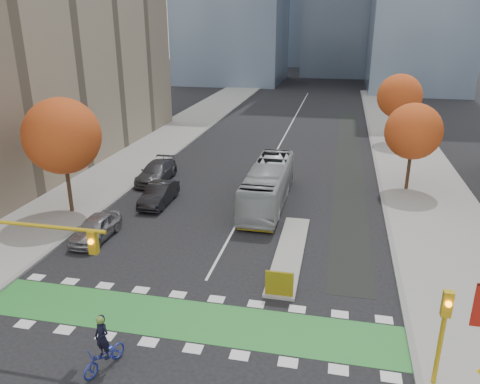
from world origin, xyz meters
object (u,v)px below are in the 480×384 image
at_px(parked_car_c, 156,172).
at_px(traffic_signal_east, 443,325).
at_px(tree_east_far, 400,96).
at_px(cyclist, 104,352).
at_px(bus, 268,184).
at_px(parked_car_a, 96,228).
at_px(hazard_board, 279,284).
at_px(parked_car_b, 159,194).
at_px(tree_east_near, 413,131).
at_px(tree_west, 62,136).

bearing_deg(parked_car_c, traffic_signal_east, -47.53).
distance_m(tree_east_far, cyclist, 43.03).
xyz_separation_m(bus, parked_car_a, (-9.61, -8.26, -0.78)).
xyz_separation_m(hazard_board, tree_east_far, (8.50, 33.80, 4.44)).
distance_m(bus, parked_car_b, 8.19).
distance_m(traffic_signal_east, parked_car_b, 23.05).
bearing_deg(tree_east_near, parked_car_b, -159.11).
relative_size(tree_east_near, traffic_signal_east, 1.73).
xyz_separation_m(tree_east_near, tree_east_far, (0.50, 16.00, 0.38)).
distance_m(hazard_board, bus, 12.74).
relative_size(hazard_board, traffic_signal_east, 0.34).
distance_m(traffic_signal_east, parked_car_c, 28.11).
bearing_deg(tree_east_near, parked_car_c, -174.32).
relative_size(tree_east_near, parked_car_a, 1.58).
bearing_deg(hazard_board, traffic_signal_east, -35.92).
bearing_deg(parked_car_a, bus, 40.70).
xyz_separation_m(tree_east_near, traffic_signal_east, (-1.50, -22.51, -2.13)).
bearing_deg(tree_west, tree_east_near, 22.62).
bearing_deg(parked_car_c, parked_car_b, -67.06).
bearing_deg(bus, parked_car_b, -167.59).
distance_m(parked_car_a, parked_car_b, 6.74).
bearing_deg(parked_car_b, traffic_signal_east, -42.47).
height_order(tree_west, traffic_signal_east, tree_west).
height_order(tree_east_far, parked_car_a, tree_east_far).
distance_m(traffic_signal_east, bus, 19.44).
distance_m(tree_east_near, parked_car_a, 24.65).
distance_m(tree_east_near, traffic_signal_east, 22.66).
bearing_deg(parked_car_a, cyclist, -60.16).
bearing_deg(tree_east_far, cyclist, -109.84).
bearing_deg(tree_east_far, bus, -117.34).
bearing_deg(tree_west, parked_car_a, -43.01).
bearing_deg(hazard_board, cyclist, -133.03).
relative_size(hazard_board, tree_east_far, 0.18).
relative_size(traffic_signal_east, parked_car_c, 0.73).
relative_size(bus, parked_car_b, 2.31).
relative_size(tree_west, bus, 0.74).
distance_m(cyclist, parked_car_b, 17.77).
height_order(hazard_board, tree_west, tree_west).
bearing_deg(parked_car_c, tree_east_far, 39.74).
relative_size(traffic_signal_east, parked_car_a, 0.92).
bearing_deg(parked_car_c, tree_west, -113.34).
relative_size(traffic_signal_east, bus, 0.37).
height_order(tree_east_near, cyclist, tree_east_near).
bearing_deg(cyclist, bus, 98.93).
distance_m(cyclist, parked_car_a, 12.28).
bearing_deg(tree_west, tree_east_far, 46.70).
height_order(tree_east_near, parked_car_a, tree_east_near).
xyz_separation_m(tree_east_near, parked_car_c, (-20.69, -2.06, -4.05)).
bearing_deg(parked_car_b, tree_east_near, 20.68).
distance_m(tree_west, cyclist, 18.05).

